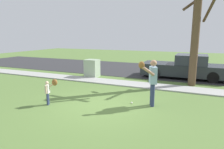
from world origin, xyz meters
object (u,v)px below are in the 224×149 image
at_px(baseball, 132,103).
at_px(utility_cabinet, 92,68).
at_px(street_tree_near, 196,26).
at_px(parked_pickup_dark, 186,68).
at_px(person_adult, 152,78).
at_px(person_child, 50,88).

relative_size(baseball, utility_cabinet, 0.07).
height_order(utility_cabinet, street_tree_near, street_tree_near).
distance_m(baseball, utility_cabinet, 5.67).
xyz_separation_m(street_tree_near, parked_pickup_dark, (-0.46, 1.86, -2.48)).
height_order(baseball, utility_cabinet, utility_cabinet).
height_order(person_adult, person_child, person_adult).
xyz_separation_m(utility_cabinet, parked_pickup_dark, (5.60, 2.02, 0.11)).
height_order(person_child, utility_cabinet, utility_cabinet).
distance_m(utility_cabinet, parked_pickup_dark, 5.95).
distance_m(utility_cabinet, street_tree_near, 6.59).
bearing_deg(person_child, street_tree_near, 25.82).
xyz_separation_m(person_child, utility_cabinet, (-1.09, 5.33, -0.08)).
distance_m(street_tree_near, parked_pickup_dark, 3.13).
xyz_separation_m(baseball, utility_cabinet, (-4.00, 3.99, 0.53)).
bearing_deg(baseball, utility_cabinet, 135.06).
bearing_deg(parked_pickup_dark, baseball, 75.09).
bearing_deg(utility_cabinet, person_child, -78.42).
relative_size(person_adult, person_child, 1.78).
height_order(baseball, parked_pickup_dark, parked_pickup_dark).
bearing_deg(utility_cabinet, street_tree_near, 1.49).
relative_size(person_adult, baseball, 24.01).
xyz_separation_m(person_adult, baseball, (-0.75, -0.08, -1.05)).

